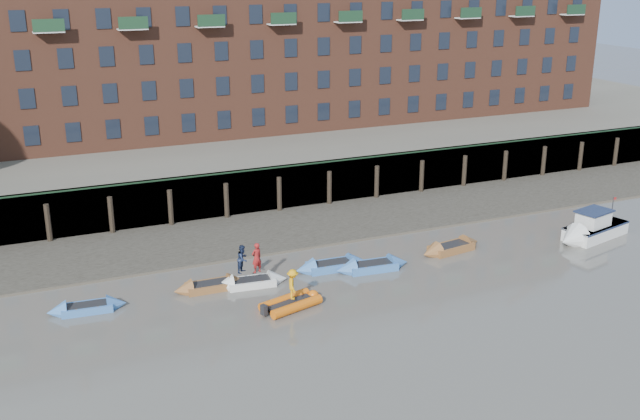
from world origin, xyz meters
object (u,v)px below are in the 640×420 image
rowboat_3 (251,282)px  motor_launch (587,231)px  person_rower_a (257,258)px  rib_tender (293,303)px  rowboat_2 (210,286)px  person_rower_b (243,259)px  person_rib_crew (293,284)px  rowboat_5 (372,266)px  rowboat_6 (451,248)px  rowboat_1 (87,308)px  rowboat_4 (332,266)px

rowboat_3 → motor_launch: motor_launch is taller
person_rower_a → rib_tender: bearing=85.0°
rib_tender → rowboat_2: bearing=114.9°
person_rower_b → person_rower_a: bearing=-69.6°
rowboat_3 → person_rib_crew: (1.12, -3.59, 1.16)m
rowboat_5 → person_rower_b: 7.89m
rowboat_6 → person_rower_a: (-12.97, -0.14, 1.46)m
rowboat_2 → motor_launch: 24.93m
rowboat_1 → rowboat_6: 22.24m
rowboat_4 → rowboat_5: bearing=-23.1°
rowboat_5 → rowboat_1: bearing=-178.5°
motor_launch → rowboat_6: bearing=-25.4°
motor_launch → rowboat_1: bearing=-18.1°
rowboat_4 → rowboat_6: rowboat_6 is taller
rowboat_2 → rowboat_6: 15.57m
person_rower_b → person_rib_crew: person_rower_b is taller
rowboat_5 → person_rower_b: size_ratio=2.86×
rib_tender → rowboat_6: bearing=-0.2°
rowboat_3 → person_rib_crew: person_rib_crew is taller
rowboat_5 → rowboat_4: bearing=159.2°
rowboat_1 → motor_launch: size_ratio=0.65×
motor_launch → person_rib_crew: 21.54m
rowboat_5 → rib_tender: bearing=-150.7°
rowboat_4 → rowboat_2: bearing=-177.6°
rowboat_5 → person_rower_a: person_rower_a is taller
person_rower_b → rowboat_4: bearing=-43.9°
rowboat_5 → rib_tender: size_ratio=1.33×
rib_tender → rowboat_1: bearing=143.2°
rowboat_5 → person_rower_b: person_rower_b is taller
rowboat_1 → person_rower_a: 9.39m
rib_tender → person_rower_a: 3.76m
rowboat_5 → person_rib_crew: person_rib_crew is taller
person_rower_b → person_rib_crew: size_ratio=0.99×
person_rower_a → person_rower_b: 0.78m
rowboat_4 → person_rower_b: (-5.53, -0.15, 1.39)m
rowboat_2 → person_rib_crew: (3.38, -4.02, 1.16)m
rowboat_1 → rowboat_4: size_ratio=0.90×
rowboat_3 → person_rower_a: 1.51m
person_rower_a → person_rower_b: size_ratio=1.08×
rib_tender → person_rower_b: bearing=96.2°
rowboat_6 → rowboat_3: bearing=171.0°
rowboat_1 → rowboat_6: (22.24, -0.27, 0.03)m
person_rib_crew → person_rower_b: bearing=38.1°
rowboat_1 → person_rib_crew: 10.85m
rowboat_5 → rowboat_2: bearing=178.4°
person_rib_crew → rowboat_4: bearing=-28.8°
rowboat_2 → rowboat_4: size_ratio=0.91×
rowboat_1 → person_rib_crew: bearing=-16.5°
motor_launch → person_rib_crew: size_ratio=3.84×
rowboat_3 → person_rower_b: 1.48m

